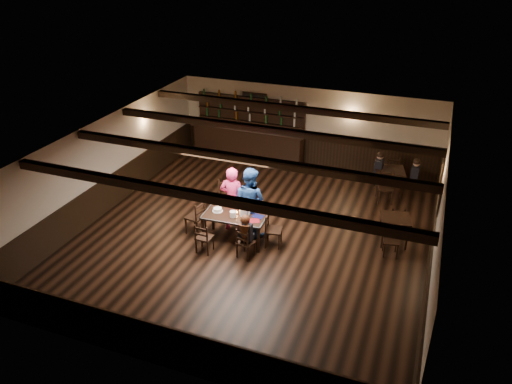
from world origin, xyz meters
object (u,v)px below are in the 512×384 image
(dining_table, at_px, (235,218))
(chair_near_left, at_px, (203,236))
(woman_pink, at_px, (232,199))
(cake, at_px, (218,210))
(man_blue, at_px, (250,201))
(chair_near_right, at_px, (244,241))
(bar_counter, at_px, (249,139))

(dining_table, xyz_separation_m, chair_near_left, (-0.52, -0.81, -0.20))
(woman_pink, bearing_deg, cake, 57.09)
(man_blue, bearing_deg, chair_near_left, 74.84)
(chair_near_right, distance_m, cake, 1.29)
(dining_table, bearing_deg, chair_near_right, -51.51)
(dining_table, xyz_separation_m, bar_counter, (-1.65, 5.23, 0.05))
(chair_near_right, bearing_deg, dining_table, 128.49)
(cake, bearing_deg, bar_counter, 102.53)
(woman_pink, xyz_separation_m, bar_counter, (-1.38, 4.73, -0.19))
(chair_near_right, bearing_deg, woman_pink, 124.42)
(dining_table, bearing_deg, bar_counter, 107.52)
(dining_table, relative_size, bar_counter, 0.40)
(man_blue, bearing_deg, bar_counter, -54.54)
(dining_table, distance_m, woman_pink, 0.62)
(dining_table, bearing_deg, man_blue, 66.99)
(dining_table, xyz_separation_m, cake, (-0.50, 0.05, 0.12))
(dining_table, xyz_separation_m, woman_pink, (-0.27, 0.50, 0.24))
(chair_near_left, distance_m, cake, 0.92)
(woman_pink, bearing_deg, bar_counter, -80.04)
(dining_table, relative_size, man_blue, 0.88)
(chair_near_right, relative_size, bar_counter, 0.20)
(dining_table, distance_m, chair_near_right, 0.87)
(cake, bearing_deg, chair_near_left, -91.29)
(man_blue, bearing_deg, chair_near_right, 118.78)
(cake, bearing_deg, dining_table, -5.52)
(woman_pink, bearing_deg, dining_table, 112.05)
(chair_near_left, height_order, cake, cake)
(woman_pink, height_order, bar_counter, bar_counter)
(man_blue, bearing_deg, dining_table, 80.87)
(dining_table, height_order, chair_near_left, chair_near_left)
(cake, distance_m, bar_counter, 5.31)
(cake, bearing_deg, woman_pink, 63.40)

